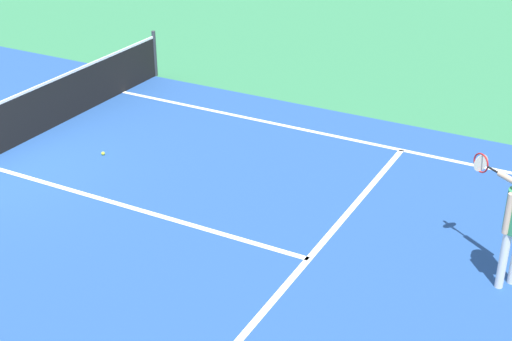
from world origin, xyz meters
The scene contains 4 objects.
line_sideline_right centered at (4.11, -5.95, 0.00)m, with size 0.10×11.89×0.01m, color white.
line_service_near centered at (0.00, -6.40, 0.00)m, with size 8.22×0.10×0.01m, color white.
line_center_service centered at (0.00, -3.20, 0.00)m, with size 0.10×6.40×0.01m, color white.
tennis_ball_near_net centered at (1.33, -1.68, 0.03)m, with size 0.07×0.07×0.07m, color #CCE033.
Camera 1 is at (-8.00, -9.88, 5.76)m, focal length 51.68 mm.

